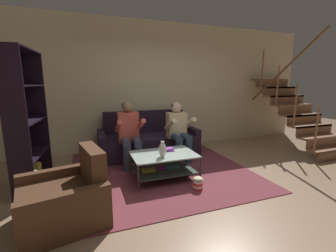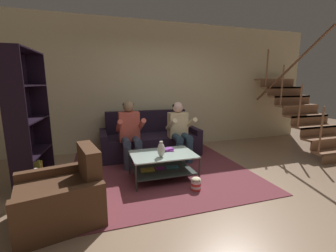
{
  "view_description": "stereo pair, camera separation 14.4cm",
  "coord_description": "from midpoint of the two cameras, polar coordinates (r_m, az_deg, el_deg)",
  "views": [
    {
      "loc": [
        -1.46,
        -2.7,
        1.53
      ],
      "look_at": [
        -0.16,
        0.88,
        0.8
      ],
      "focal_mm": 24.0,
      "sensor_mm": 36.0,
      "label": 1
    },
    {
      "loc": [
        -1.32,
        -2.74,
        1.53
      ],
      "look_at": [
        -0.16,
        0.88,
        0.8
      ],
      "focal_mm": 24.0,
      "sensor_mm": 36.0,
      "label": 2
    }
  ],
  "objects": [
    {
      "name": "ground",
      "position": [
        3.42,
        8.69,
        -15.88
      ],
      "size": [
        16.8,
        16.8,
        0.0
      ],
      "primitive_type": "plane",
      "color": "#97785E"
    },
    {
      "name": "vase",
      "position": [
        3.42,
        -0.53,
        -6.01
      ],
      "size": [
        0.11,
        0.11,
        0.24
      ],
      "color": "silver",
      "rests_on": "coffee_table"
    },
    {
      "name": "bookshelf",
      "position": [
        3.81,
        -31.37,
        -1.52
      ],
      "size": [
        0.36,
        1.0,
        1.99
      ],
      "color": "black",
      "rests_on": "ground"
    },
    {
      "name": "armchair",
      "position": [
        2.89,
        -23.81,
        -16.17
      ],
      "size": [
        1.02,
        1.0,
        0.81
      ],
      "color": "#51321F",
      "rests_on": "ground"
    },
    {
      "name": "person_seated_left",
      "position": [
        4.23,
        -8.64,
        -1.18
      ],
      "size": [
        0.5,
        0.58,
        1.21
      ],
      "color": "#3C455B",
      "rests_on": "ground"
    },
    {
      "name": "coffee_table",
      "position": [
        3.65,
        -0.27,
        -9.14
      ],
      "size": [
        1.01,
        0.69,
        0.42
      ],
      "color": "#ACC6BB",
      "rests_on": "ground"
    },
    {
      "name": "staircase_run",
      "position": [
        6.07,
        31.34,
        3.64
      ],
      "size": [
        1.06,
        2.11,
        2.56
      ],
      "color": "#916143",
      "rests_on": "ground"
    },
    {
      "name": "book_stack",
      "position": [
        3.76,
        0.98,
        -5.97
      ],
      "size": [
        0.23,
        0.2,
        0.04
      ],
      "color": "purple",
      "rests_on": "coffee_table"
    },
    {
      "name": "back_partition",
      "position": [
        5.36,
        -2.75,
        10.0
      ],
      "size": [
        8.4,
        0.12,
        2.9
      ],
      "primitive_type": "cube",
      "color": "beige",
      "rests_on": "ground"
    },
    {
      "name": "area_rug",
      "position": [
        4.25,
        -1.78,
        -10.17
      ],
      "size": [
        3.0,
        3.28,
        0.01
      ],
      "color": "brown",
      "rests_on": "ground"
    },
    {
      "name": "popcorn_tub",
      "position": [
        3.38,
        8.36,
        -14.32
      ],
      "size": [
        0.15,
        0.15,
        0.2
      ],
      "color": "red",
      "rests_on": "ground"
    },
    {
      "name": "person_seated_right",
      "position": [
        4.49,
        3.91,
        -0.69
      ],
      "size": [
        0.5,
        0.58,
        1.15
      ],
      "color": "#2C4559",
      "rests_on": "ground"
    },
    {
      "name": "couch",
      "position": [
        4.91,
        -3.82,
        -3.68
      ],
      "size": [
        2.07,
        0.88,
        0.92
      ],
      "color": "#251A2C",
      "rests_on": "ground"
    }
  ]
}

